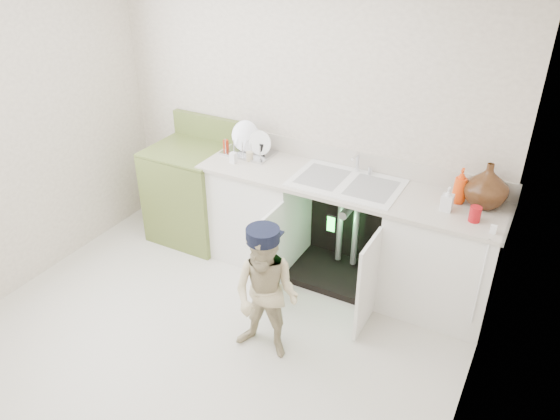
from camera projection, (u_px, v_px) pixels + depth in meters
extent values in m
plane|color=beige|center=(207.00, 341.00, 4.00)|extent=(3.50, 3.50, 0.00)
cube|color=silver|center=(301.00, 117.00, 4.52)|extent=(3.50, 2.50, 0.02)
cube|color=silver|center=(4.00, 139.00, 4.10)|extent=(2.50, 3.00, 0.02)
cube|color=silver|center=(486.00, 270.00, 2.66)|extent=(2.50, 3.00, 0.02)
cube|color=white|center=(259.00, 211.00, 4.81)|extent=(0.80, 0.60, 0.86)
cube|color=white|center=(440.00, 261.00, 4.15)|extent=(0.80, 0.60, 0.86)
cube|color=black|center=(355.00, 219.00, 4.68)|extent=(0.80, 0.06, 0.86)
cube|color=black|center=(340.00, 274.00, 4.67)|extent=(0.80, 0.60, 0.06)
cylinder|color=gray|center=(340.00, 224.00, 4.57)|extent=(0.05, 0.05, 0.70)
cylinder|color=gray|center=(356.00, 229.00, 4.51)|extent=(0.05, 0.05, 0.70)
cylinder|color=gray|center=(347.00, 211.00, 4.42)|extent=(0.07, 0.18, 0.07)
cube|color=white|center=(271.00, 254.00, 4.27)|extent=(0.03, 0.40, 0.76)
cube|color=white|center=(367.00, 284.00, 3.94)|extent=(0.02, 0.40, 0.76)
cube|color=beige|center=(346.00, 185.00, 4.25)|extent=(2.44, 0.64, 0.03)
cube|color=beige|center=(361.00, 161.00, 4.43)|extent=(2.44, 0.02, 0.15)
cube|color=white|center=(346.00, 184.00, 4.24)|extent=(0.85, 0.55, 0.02)
cube|color=gray|center=(323.00, 177.00, 4.32)|extent=(0.34, 0.40, 0.01)
cube|color=gray|center=(372.00, 188.00, 4.15)|extent=(0.34, 0.40, 0.01)
cylinder|color=silver|center=(358.00, 162.00, 4.37)|extent=(0.03, 0.03, 0.17)
cylinder|color=silver|center=(356.00, 156.00, 4.28)|extent=(0.02, 0.14, 0.02)
cylinder|color=silver|center=(370.00, 171.00, 4.34)|extent=(0.04, 0.04, 0.06)
cylinder|color=white|center=(480.00, 283.00, 3.71)|extent=(0.01, 0.01, 0.70)
cube|color=white|center=(493.00, 229.00, 3.59)|extent=(0.04, 0.02, 0.06)
cube|color=silver|center=(249.00, 153.00, 4.73)|extent=(0.43, 0.29, 0.02)
cylinder|color=silver|center=(246.00, 143.00, 4.72)|extent=(0.27, 0.10, 0.26)
cylinder|color=white|center=(260.00, 148.00, 4.64)|extent=(0.21, 0.06, 0.21)
cylinder|color=silver|center=(225.00, 145.00, 4.68)|extent=(0.01, 0.01, 0.12)
cylinder|color=silver|center=(234.00, 147.00, 4.65)|extent=(0.01, 0.01, 0.12)
cylinder|color=silver|center=(242.00, 149.00, 4.61)|extent=(0.01, 0.01, 0.12)
cylinder|color=silver|center=(251.00, 151.00, 4.58)|extent=(0.01, 0.01, 0.12)
cylinder|color=silver|center=(260.00, 153.00, 4.54)|extent=(0.01, 0.01, 0.12)
imported|color=#402212|center=(487.00, 185.00, 3.85)|extent=(0.31, 0.31, 0.33)
imported|color=#F9470D|center=(460.00, 186.00, 3.91)|extent=(0.10, 0.10, 0.27)
imported|color=white|center=(448.00, 199.00, 3.83)|extent=(0.08, 0.08, 0.18)
cylinder|color=#AB0E15|center=(475.00, 214.00, 3.71)|extent=(0.08, 0.08, 0.11)
cylinder|color=#A6270E|center=(226.00, 145.00, 4.76)|extent=(0.05, 0.05, 0.10)
cylinder|color=#BDAD8B|center=(250.00, 156.00, 4.58)|extent=(0.06, 0.06, 0.08)
cylinder|color=black|center=(262.00, 150.00, 4.65)|extent=(0.04, 0.04, 0.12)
cube|color=white|center=(233.00, 158.00, 4.55)|extent=(0.05, 0.05, 0.09)
cube|color=olive|center=(193.00, 194.00, 5.07)|extent=(0.71, 0.65, 0.86)
cube|color=olive|center=(189.00, 150.00, 4.85)|extent=(0.71, 0.65, 0.02)
cube|color=olive|center=(207.00, 127.00, 5.01)|extent=(0.71, 0.06, 0.23)
cylinder|color=black|center=(162.00, 153.00, 4.80)|extent=(0.16, 0.16, 0.02)
cylinder|color=silver|center=(162.00, 152.00, 4.80)|extent=(0.19, 0.19, 0.01)
cylinder|color=black|center=(184.00, 141.00, 5.05)|extent=(0.16, 0.16, 0.02)
cylinder|color=silver|center=(184.00, 140.00, 5.04)|extent=(0.19, 0.19, 0.01)
cylinder|color=black|center=(195.00, 161.00, 4.66)|extent=(0.16, 0.16, 0.02)
cylinder|color=silver|center=(195.00, 160.00, 4.65)|extent=(0.19, 0.19, 0.01)
cylinder|color=black|center=(216.00, 148.00, 4.90)|extent=(0.16, 0.16, 0.02)
cylinder|color=silver|center=(216.00, 147.00, 4.89)|extent=(0.19, 0.19, 0.01)
imported|color=beige|center=(266.00, 296.00, 3.68)|extent=(0.50, 0.40, 0.99)
cylinder|color=black|center=(265.00, 237.00, 3.45)|extent=(0.23, 0.23, 0.09)
cube|color=black|center=(272.00, 234.00, 3.54)|extent=(0.17, 0.10, 0.01)
cube|color=black|center=(331.00, 224.00, 4.06)|extent=(0.07, 0.01, 0.14)
cube|color=#26F23F|center=(331.00, 224.00, 4.05)|extent=(0.06, 0.00, 0.12)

